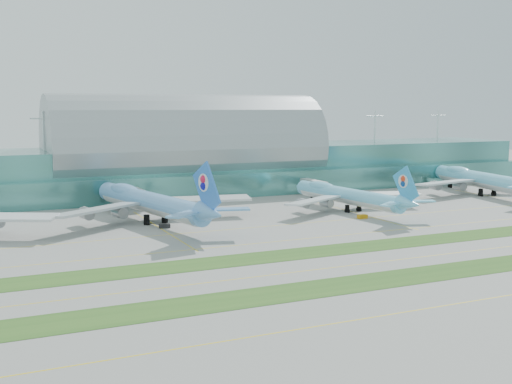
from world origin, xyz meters
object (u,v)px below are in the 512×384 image
airliner_d (481,179)px  airliner_b (149,201)px  terminal (187,160)px  airliner_c (346,195)px

airliner_d → airliner_b: bearing=-168.1°
airliner_b → terminal: bearing=49.9°
airliner_c → airliner_d: bearing=2.7°
terminal → airliner_b: 74.28m
airliner_c → airliner_d: size_ratio=0.85×
terminal → airliner_d: terminal is taller
airliner_c → airliner_b: bearing=167.9°
terminal → airliner_d: bearing=-28.0°
terminal → airliner_b: size_ratio=4.18×
airliner_c → airliner_d: (76.04, 12.19, 1.02)m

